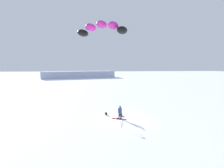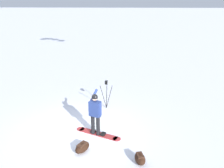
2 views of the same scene
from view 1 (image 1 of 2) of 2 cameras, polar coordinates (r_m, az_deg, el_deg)
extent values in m
plane|color=white|center=(17.35, 5.36, -14.18)|extent=(300.00, 300.00, 0.00)
cylinder|color=black|center=(17.16, 3.67, -12.99)|extent=(0.14, 0.14, 0.79)
cylinder|color=black|center=(17.21, 2.93, -12.93)|extent=(0.14, 0.14, 0.79)
cube|color=navy|center=(16.96, 3.32, -10.82)|extent=(0.47, 0.39, 0.56)
sphere|color=tan|center=(16.84, 3.33, -9.47)|extent=(0.21, 0.21, 0.21)
sphere|color=black|center=(16.83, 3.33, -9.38)|extent=(0.22, 0.22, 0.22)
cylinder|color=navy|center=(16.59, 3.76, -9.85)|extent=(0.28, 0.51, 0.39)
cylinder|color=navy|center=(17.03, 2.66, -10.75)|extent=(0.09, 0.09, 0.56)
cube|color=#B23333|center=(17.28, 3.03, -14.20)|extent=(1.56, 0.88, 0.02)
cylinder|color=#B23333|center=(17.13, 5.66, -14.43)|extent=(0.30, 0.30, 0.02)
cylinder|color=#B23333|center=(17.47, 0.45, -13.95)|extent=(0.30, 0.30, 0.02)
cube|color=black|center=(17.22, 3.76, -14.11)|extent=(0.21, 0.24, 0.08)
cube|color=black|center=(17.31, 2.30, -13.98)|extent=(0.21, 0.24, 0.08)
ellipsoid|color=black|center=(10.49, -11.88, 19.85)|extent=(1.00, 1.20, 0.44)
ellipsoid|color=#CC2699|center=(10.32, -8.77, 22.08)|extent=(1.00, 1.20, 0.44)
ellipsoid|color=#CC2699|center=(10.06, -4.29, 23.26)|extent=(1.00, 1.20, 0.44)
ellipsoid|color=#CC2699|center=(9.79, 0.47, 22.97)|extent=(1.00, 1.20, 0.44)
ellipsoid|color=black|center=(9.57, 4.17, 21.22)|extent=(1.00, 1.20, 0.44)
ellipsoid|color=black|center=(18.57, -2.45, -12.14)|extent=(0.44, 0.59, 0.32)
cube|color=#402618|center=(18.53, -2.45, -11.81)|extent=(0.26, 0.35, 0.08)
cylinder|color=#262628|center=(14.77, 4.18, -15.68)|extent=(0.03, 0.34, 1.18)
cylinder|color=#262628|center=(15.02, 4.52, -15.27)|extent=(0.29, 0.22, 1.18)
cylinder|color=#262628|center=(14.96, 3.47, -15.36)|extent=(0.31, 0.18, 1.18)
cube|color=black|center=(14.69, 4.10, -13.23)|extent=(0.10, 0.10, 0.06)
cube|color=black|center=(14.66, 4.10, -12.94)|extent=(0.12, 0.16, 0.10)
ellipsoid|color=black|center=(18.33, 3.68, -12.44)|extent=(0.59, 0.70, 0.31)
cube|color=#402618|center=(18.29, 3.68, -12.12)|extent=(0.35, 0.42, 0.08)
cube|color=#A0A9C3|center=(77.71, -13.22, 3.84)|extent=(38.35, 16.96, 3.60)
camera|label=2|loc=(23.78, -2.39, 3.58)|focal=38.34mm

